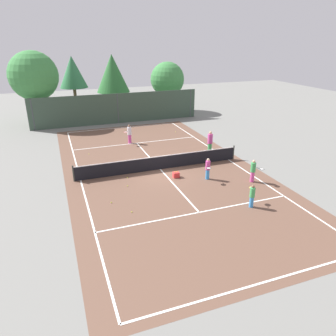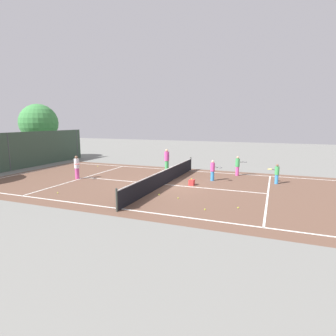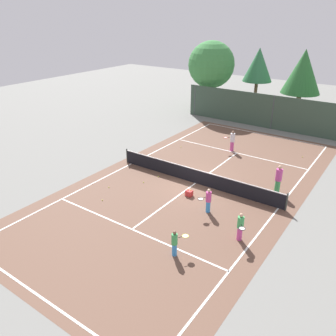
{
  "view_description": "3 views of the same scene",
  "coord_description": "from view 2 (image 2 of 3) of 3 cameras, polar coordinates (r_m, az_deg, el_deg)",
  "views": [
    {
      "loc": [
        -6.66,
        -19.67,
        8.64
      ],
      "look_at": [
        -0.37,
        -2.58,
        1.15
      ],
      "focal_mm": 33.97,
      "sensor_mm": 36.0,
      "label": 1
    },
    {
      "loc": [
        -16.43,
        -6.64,
        4.12
      ],
      "look_at": [
        -1.26,
        -0.71,
        1.35
      ],
      "focal_mm": 29.52,
      "sensor_mm": 36.0,
      "label": 2
    },
    {
      "loc": [
        10.03,
        -17.47,
        10.28
      ],
      "look_at": [
        -1.28,
        -1.32,
        1.25
      ],
      "focal_mm": 36.78,
      "sensor_mm": 36.0,
      "label": 3
    }
  ],
  "objects": [
    {
      "name": "ground_plane",
      "position": [
        18.2,
        -0.65,
        -3.45
      ],
      "size": [
        80.0,
        80.0,
        0.0
      ],
      "primitive_type": "plane",
      "color": "slate"
    },
    {
      "name": "court_surface",
      "position": [
        18.2,
        -0.65,
        -3.45
      ],
      "size": [
        13.0,
        25.0,
        0.01
      ],
      "color": "brown",
      "rests_on": "ground_plane"
    },
    {
      "name": "tennis_net",
      "position": [
        18.09,
        -0.66,
        -1.88
      ],
      "size": [
        11.9,
        0.1,
        1.1
      ],
      "color": "#333833",
      "rests_on": "ground_plane"
    },
    {
      "name": "perimeter_fence",
      "position": [
        26.5,
        -30.03,
        2.89
      ],
      "size": [
        18.0,
        0.12,
        3.2
      ],
      "color": "#384C3D",
      "rests_on": "ground_plane"
    },
    {
      "name": "tree_0",
      "position": [
        33.97,
        -25.14,
        8.4
      ],
      "size": [
        4.11,
        4.11,
        5.99
      ],
      "color": "brown",
      "rests_on": "ground_plane"
    },
    {
      "name": "player_0",
      "position": [
        23.04,
        -0.25,
        1.72
      ],
      "size": [
        0.39,
        0.39,
        1.85
      ],
      "color": "#3FA559",
      "rests_on": "ground_plane"
    },
    {
      "name": "player_1",
      "position": [
        20.92,
        -18.31,
        0.19
      ],
      "size": [
        0.84,
        0.8,
        1.68
      ],
      "color": "#D14799",
      "rests_on": "ground_plane"
    },
    {
      "name": "player_2",
      "position": [
        19.69,
        21.5,
        -1.08
      ],
      "size": [
        0.66,
        0.83,
        1.33
      ],
      "color": "#388CD8",
      "rests_on": "ground_plane"
    },
    {
      "name": "player_3",
      "position": [
        21.75,
        14.19,
        0.49
      ],
      "size": [
        0.67,
        0.87,
        1.5
      ],
      "color": "#D14799",
      "rests_on": "ground_plane"
    },
    {
      "name": "player_4",
      "position": [
        19.51,
        9.23,
        -0.44
      ],
      "size": [
        0.59,
        0.88,
        1.45
      ],
      "color": "#388CD8",
      "rests_on": "ground_plane"
    },
    {
      "name": "ball_crate",
      "position": [
        18.11,
        4.92,
        -2.96
      ],
      "size": [
        0.4,
        0.32,
        0.43
      ],
      "color": "red",
      "rests_on": "ground_plane"
    },
    {
      "name": "tennis_ball_0",
      "position": [
        13.77,
        14.28,
        -7.95
      ],
      "size": [
        0.07,
        0.07,
        0.07
      ],
      "primitive_type": "sphere",
      "color": "#CCE533",
      "rests_on": "ground_plane"
    },
    {
      "name": "tennis_ball_1",
      "position": [
        18.45,
        -2.14,
        -3.17
      ],
      "size": [
        0.07,
        0.07,
        0.07
      ],
      "primitive_type": "sphere",
      "color": "#CCE533",
      "rests_on": "ground_plane"
    },
    {
      "name": "tennis_ball_2",
      "position": [
        15.66,
        -1.85,
        -5.5
      ],
      "size": [
        0.07,
        0.07,
        0.07
      ],
      "primitive_type": "sphere",
      "color": "#CCE533",
      "rests_on": "ground_plane"
    },
    {
      "name": "tennis_ball_3",
      "position": [
        17.23,
        -21.83,
        -4.8
      ],
      "size": [
        0.07,
        0.07,
        0.07
      ],
      "primitive_type": "sphere",
      "color": "#CCE533",
      "rests_on": "ground_plane"
    },
    {
      "name": "tennis_ball_4",
      "position": [
        13.22,
        7.66,
        -8.47
      ],
      "size": [
        0.07,
        0.07,
        0.07
      ],
      "primitive_type": "sphere",
      "color": "#CCE533",
      "rests_on": "ground_plane"
    },
    {
      "name": "tennis_ball_5",
      "position": [
        26.16,
        -14.33,
        0.35
      ],
      "size": [
        0.07,
        0.07,
        0.07
      ],
      "primitive_type": "sphere",
      "color": "#CCE533",
      "rests_on": "ground_plane"
    },
    {
      "name": "tennis_ball_6",
      "position": [
        14.97,
        2.1,
        -6.22
      ],
      "size": [
        0.07,
        0.07,
        0.07
      ],
      "primitive_type": "sphere",
      "color": "#CCE533",
      "rests_on": "ground_plane"
    },
    {
      "name": "tennis_ball_7",
      "position": [
        21.14,
        -0.86,
        -1.51
      ],
      "size": [
        0.07,
        0.07,
        0.07
      ],
      "primitive_type": "sphere",
      "color": "#CCE533",
      "rests_on": "ground_plane"
    }
  ]
}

